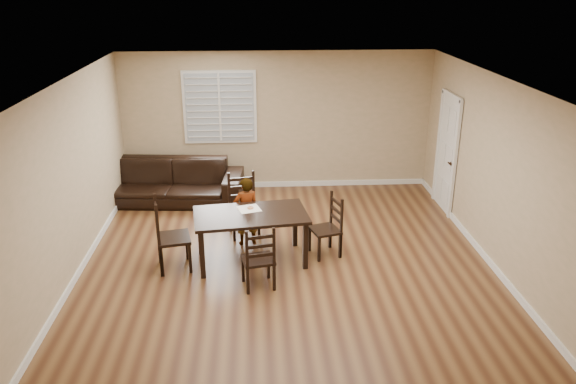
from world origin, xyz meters
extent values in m
plane|color=brown|center=(0.00, 0.00, 0.00)|extent=(7.00, 7.00, 0.00)
cube|color=tan|center=(0.00, 3.50, 1.35)|extent=(6.00, 0.04, 2.70)
cube|color=tan|center=(0.00, -3.50, 1.35)|extent=(6.00, 0.04, 2.70)
cube|color=tan|center=(-3.00, 0.00, 1.35)|extent=(0.04, 7.00, 2.70)
cube|color=tan|center=(3.00, 0.00, 1.35)|extent=(0.04, 7.00, 2.70)
cube|color=white|center=(0.00, 0.00, 2.70)|extent=(6.00, 7.00, 0.04)
cube|color=white|center=(-1.10, 3.45, 1.65)|extent=(1.40, 0.08, 1.40)
cube|color=white|center=(2.97, 2.20, 1.02)|extent=(0.06, 0.94, 2.05)
cylinder|color=#332114|center=(2.94, 1.90, 0.95)|extent=(0.06, 0.06, 0.02)
cube|color=white|center=(0.00, 3.48, 0.05)|extent=(6.00, 0.03, 0.10)
cube|color=white|center=(-2.98, 0.00, 0.05)|extent=(0.03, 7.00, 0.10)
cube|color=white|center=(2.98, 0.00, 0.05)|extent=(0.03, 7.00, 0.10)
cube|color=black|center=(-0.52, 0.33, 0.74)|extent=(1.74, 1.12, 0.05)
cube|color=black|center=(-1.21, -0.14, 0.36)|extent=(0.08, 0.08, 0.72)
cube|color=black|center=(0.25, 0.04, 0.36)|extent=(0.08, 0.08, 0.72)
cube|color=black|center=(-1.30, 0.61, 0.36)|extent=(0.08, 0.08, 0.72)
cube|color=black|center=(0.16, 0.80, 0.36)|extent=(0.08, 0.08, 0.72)
cube|color=black|center=(-0.64, 1.24, 0.44)|extent=(0.54, 0.52, 0.04)
cube|color=black|center=(-0.68, 1.43, 0.52)|extent=(0.46, 0.13, 1.03)
cube|color=black|center=(-0.80, 1.02, 0.21)|extent=(0.05, 0.05, 0.42)
cube|color=black|center=(-0.41, 1.09, 0.21)|extent=(0.05, 0.05, 0.42)
cube|color=black|center=(-0.87, 1.38, 0.21)|extent=(0.05, 0.05, 0.42)
cube|color=black|center=(-0.48, 1.46, 0.21)|extent=(0.05, 0.05, 0.42)
cube|color=black|center=(-0.43, -0.41, 0.40)|extent=(0.49, 0.47, 0.04)
cube|color=black|center=(-0.39, -0.59, 0.47)|extent=(0.42, 0.12, 0.93)
cube|color=black|center=(-0.28, -0.21, 0.19)|extent=(0.04, 0.04, 0.38)
cube|color=black|center=(-0.64, -0.28, 0.19)|extent=(0.04, 0.04, 0.38)
cube|color=black|center=(-0.22, -0.54, 0.19)|extent=(0.04, 0.04, 0.38)
cube|color=black|center=(-0.57, -0.61, 0.19)|extent=(0.04, 0.04, 0.38)
cube|color=black|center=(-1.64, 0.18, 0.47)|extent=(0.55, 0.58, 0.04)
cube|color=black|center=(-1.84, 0.14, 0.55)|extent=(0.15, 0.49, 1.10)
cube|color=black|center=(-1.40, 0.02, 0.23)|extent=(0.05, 0.05, 0.45)
cube|color=black|center=(-1.49, 0.43, 0.23)|extent=(0.05, 0.05, 0.45)
cube|color=black|center=(-1.79, -0.07, 0.23)|extent=(0.05, 0.05, 0.45)
cube|color=black|center=(-1.88, 0.35, 0.23)|extent=(0.05, 0.05, 0.45)
cube|color=black|center=(0.59, 0.47, 0.41)|extent=(0.51, 0.53, 0.04)
cube|color=black|center=(0.76, 0.52, 0.48)|extent=(0.16, 0.42, 0.95)
cube|color=black|center=(0.37, 0.60, 0.20)|extent=(0.05, 0.05, 0.39)
cube|color=black|center=(0.48, 0.24, 0.20)|extent=(0.05, 0.05, 0.39)
cube|color=black|center=(0.70, 0.70, 0.20)|extent=(0.05, 0.05, 0.39)
cube|color=black|center=(0.81, 0.34, 0.20)|extent=(0.05, 0.05, 0.39)
imported|color=gray|center=(-0.60, 0.91, 0.55)|extent=(0.46, 0.37, 1.11)
cube|color=white|center=(-0.55, 0.51, 0.77)|extent=(0.39, 0.39, 0.00)
torus|color=#CF844A|center=(-0.53, 0.51, 0.78)|extent=(0.09, 0.09, 0.03)
torus|color=silver|center=(-0.53, 0.51, 0.79)|extent=(0.08, 0.08, 0.02)
imported|color=black|center=(-2.04, 2.82, 0.39)|extent=(2.75, 1.26, 0.78)
camera|label=1|loc=(-0.42, -7.19, 3.99)|focal=35.00mm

